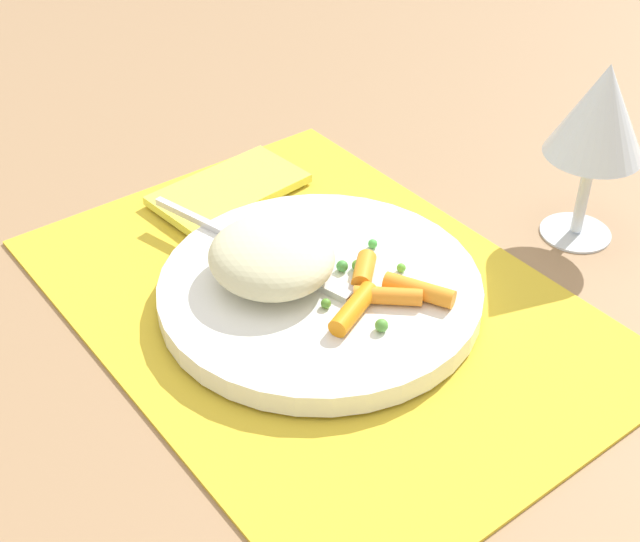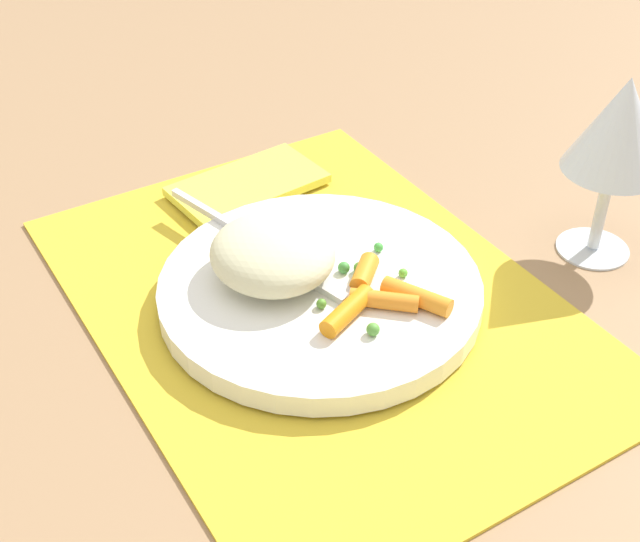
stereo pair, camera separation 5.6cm
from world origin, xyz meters
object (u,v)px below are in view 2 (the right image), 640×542
Objects in this scene: carrot_portion at (379,296)px; napkin at (248,185)px; plate at (320,290)px; rice_mound at (273,253)px; wine_glass at (620,130)px; fork at (275,251)px.

carrot_portion is 0.22m from napkin.
rice_mound reaches higher than plate.
plate is 0.26m from wine_glass.
carrot_portion is 0.62× the size of wine_glass.
rice_mound is at bearing -107.41° from wine_glass.
rice_mound reaches higher than napkin.
fork is 0.13m from napkin.
napkin is at bearing 161.98° from fork.
wine_glass reaches higher than carrot_portion.
carrot_portion is at bearing 26.72° from plate.
fork is at bearing -18.02° from napkin.
rice_mound is at bearing -144.81° from carrot_portion.
carrot_portion reaches higher than napkin.
wine_glass is at bearing 86.88° from carrot_portion.
fork reaches higher than napkin.
fork is (-0.05, -0.01, 0.01)m from plate.
napkin is at bearing 159.70° from rice_mound.
carrot_portion is 0.47× the size of fork.
plate is at bearing -103.67° from wine_glass.
napkin is (-0.17, 0.03, -0.00)m from plate.
napkin is (-0.15, 0.05, -0.04)m from rice_mound.
carrot_portion is 0.10m from fork.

